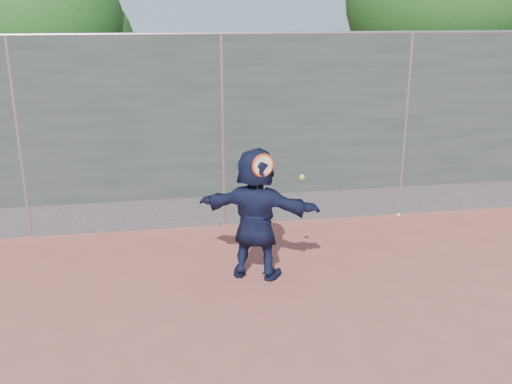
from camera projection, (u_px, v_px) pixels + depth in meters
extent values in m
plane|color=#9E4C42|center=(265.00, 342.00, 6.00)|extent=(80.00, 80.00, 0.00)
imported|color=#131835|center=(256.00, 214.00, 7.25)|extent=(1.67, 1.10, 1.73)
sphere|color=#BADF31|center=(399.00, 215.00, 9.61)|extent=(0.07, 0.07, 0.07)
cube|color=#38423D|center=(223.00, 118.00, 8.74)|extent=(20.00, 0.04, 2.50)
cube|color=slate|center=(224.00, 210.00, 9.20)|extent=(20.00, 0.03, 0.50)
cylinder|color=gray|center=(221.00, 34.00, 8.36)|extent=(20.00, 0.05, 0.05)
cylinder|color=gray|center=(19.00, 141.00, 8.33)|extent=(0.06, 0.06, 3.00)
cylinder|color=gray|center=(223.00, 134.00, 8.82)|extent=(0.06, 0.06, 3.00)
cylinder|color=gray|center=(405.00, 127.00, 9.31)|extent=(0.06, 0.06, 3.00)
torus|color=red|center=(263.00, 165.00, 6.86)|extent=(0.29, 0.11, 0.29)
cylinder|color=beige|center=(263.00, 165.00, 6.86)|extent=(0.24, 0.08, 0.25)
cylinder|color=black|center=(259.00, 181.00, 6.93)|extent=(0.07, 0.13, 0.33)
sphere|color=#BADF31|center=(302.00, 177.00, 6.93)|extent=(0.07, 0.07, 0.07)
cylinder|color=#382314|center=(428.00, 114.00, 11.68)|extent=(0.28, 0.28, 2.60)
sphere|color=#23561C|center=(466.00, 15.00, 11.40)|extent=(2.52, 2.52, 2.52)
cylinder|color=#382314|center=(55.00, 128.00, 11.26)|extent=(0.28, 0.28, 2.20)
sphere|color=#23561C|center=(44.00, 27.00, 10.68)|extent=(3.00, 3.00, 3.00)
sphere|color=#23561C|center=(80.00, 43.00, 11.05)|extent=(2.10, 2.10, 2.10)
cone|color=#387226|center=(241.00, 219.00, 9.17)|extent=(0.03, 0.03, 0.26)
cone|color=#387226|center=(259.00, 216.00, 9.23)|extent=(0.03, 0.03, 0.30)
cone|color=#387226|center=(219.00, 222.00, 9.10)|extent=(0.03, 0.03, 0.22)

